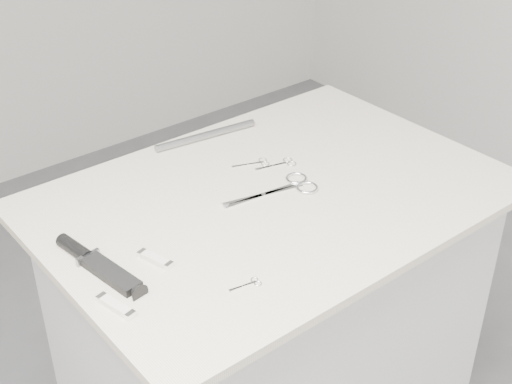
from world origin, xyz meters
TOP-DOWN VIEW (x-y plane):
  - plinth at (0.00, 0.00)m, footprint 0.90×0.60m
  - display_board at (0.00, 0.00)m, footprint 1.00×0.70m
  - large_shears at (0.04, -0.01)m, footprint 0.22×0.10m
  - embroidery_scissors_a at (0.09, 0.08)m, footprint 0.10×0.05m
  - embroidery_scissors_b at (0.05, 0.12)m, footprint 0.09×0.05m
  - tiny_scissors at (-0.24, -0.21)m, footprint 0.06×0.03m
  - sheathed_knife at (-0.43, 0.01)m, footprint 0.07×0.23m
  - pocket_knife_a at (-0.46, -0.12)m, footprint 0.03×0.09m
  - pocket_knife_b at (-0.33, -0.05)m, footprint 0.04×0.08m
  - metal_rail at (0.03, 0.30)m, footprint 0.27×0.05m

SIDE VIEW (x-z plane):
  - plinth at x=0.00m, z-range 0.00..0.90m
  - display_board at x=0.00m, z-range 0.90..0.92m
  - tiny_scissors at x=-0.24m, z-range 0.92..0.92m
  - embroidery_scissors_b at x=0.05m, z-range 0.92..0.92m
  - embroidery_scissors_a at x=0.09m, z-range 0.92..0.92m
  - large_shears at x=0.04m, z-range 0.92..0.93m
  - pocket_knife_b at x=-0.33m, z-range 0.92..0.93m
  - pocket_knife_a at x=-0.46m, z-range 0.92..0.93m
  - sheathed_knife at x=-0.43m, z-range 0.91..0.94m
  - metal_rail at x=0.03m, z-range 0.92..0.94m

